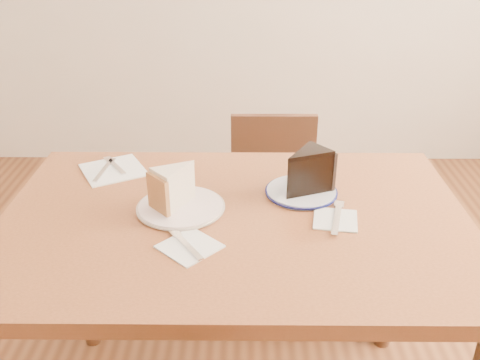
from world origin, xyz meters
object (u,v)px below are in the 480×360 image
Objects in this scene: plate_cream at (181,207)px; chocolate_cake at (304,174)px; plate_navy at (301,192)px; carrot_cake at (178,187)px; table at (235,248)px; chair_far at (273,211)px.

chocolate_cake is at bearing 12.98° from plate_cream.
plate_cream is 0.33m from plate_navy.
plate_navy is 0.34m from carrot_cake.
chocolate_cake is (0.33, 0.08, 0.06)m from plate_cream.
carrot_cake reaches higher than plate_navy.
table is 0.63m from chair_far.
chocolate_cake is (0.05, -0.47, 0.39)m from chair_far.
chair_far is 0.71m from carrot_cake.
carrot_cake reaches higher than chair_far.
table is at bearing -145.88° from plate_navy.
chair_far is 0.61m from chocolate_cake.
chair_far is 0.69m from plate_cream.
carrot_cake is (-0.01, 0.01, 0.05)m from plate_cream.
chair_far is 6.87× the size of carrot_cake.
plate_cream is 0.34m from chocolate_cake.
plate_cream is at bearing -164.68° from plate_navy.
plate_navy is (0.32, 0.09, 0.00)m from plate_cream.
plate_navy is 1.69× the size of carrot_cake.
carrot_cake reaches higher than table.
table is at bearing 80.40° from chocolate_cake.
chocolate_cake reaches higher than table.
plate_navy is at bearing 34.12° from table.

